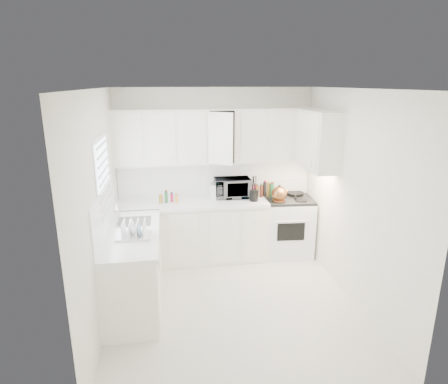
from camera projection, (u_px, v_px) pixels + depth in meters
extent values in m
plane|color=silver|center=(232.00, 303.00, 4.80)|extent=(3.20, 3.20, 0.00)
plane|color=white|center=(234.00, 89.00, 4.08)|extent=(3.20, 3.20, 0.00)
plane|color=white|center=(215.00, 173.00, 5.96)|extent=(3.00, 0.00, 3.00)
plane|color=white|center=(269.00, 268.00, 2.92)|extent=(3.00, 0.00, 3.00)
plane|color=white|center=(100.00, 211.00, 4.22)|extent=(0.00, 3.20, 3.20)
plane|color=white|center=(354.00, 199.00, 4.65)|extent=(0.00, 3.20, 3.20)
cube|color=white|center=(192.00, 203.00, 5.71)|extent=(2.24, 0.64, 0.05)
cube|color=white|center=(132.00, 234.00, 4.56)|extent=(0.64, 1.62, 0.05)
cube|color=white|center=(215.00, 178.00, 5.97)|extent=(2.98, 0.02, 0.55)
cube|color=white|center=(104.00, 211.00, 4.43)|extent=(0.02, 1.60, 0.55)
imported|color=gray|center=(232.00, 185.00, 5.89)|extent=(0.55, 0.30, 0.37)
cylinder|color=white|center=(219.00, 188.00, 5.94)|extent=(0.12, 0.12, 0.27)
cylinder|color=olive|center=(161.00, 196.00, 5.74)|extent=(0.06, 0.06, 0.13)
cylinder|color=#20612F|center=(166.00, 198.00, 5.67)|extent=(0.06, 0.06, 0.13)
cylinder|color=#D41C49|center=(171.00, 196.00, 5.76)|extent=(0.06, 0.06, 0.13)
cylinder|color=gold|center=(176.00, 197.00, 5.69)|extent=(0.06, 0.06, 0.13)
cylinder|color=#D41C49|center=(253.00, 190.00, 5.98)|extent=(0.06, 0.06, 0.19)
cylinder|color=gold|center=(258.00, 191.00, 5.93)|extent=(0.06, 0.06, 0.19)
cylinder|color=#542518|center=(260.00, 189.00, 5.99)|extent=(0.06, 0.06, 0.19)
cylinder|color=black|center=(264.00, 190.00, 5.94)|extent=(0.06, 0.06, 0.19)
cylinder|color=olive|center=(267.00, 189.00, 6.01)|extent=(0.06, 0.06, 0.19)
cylinder|color=#20612F|center=(271.00, 190.00, 5.96)|extent=(0.06, 0.06, 0.19)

